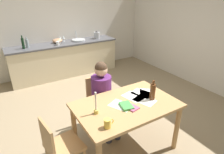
% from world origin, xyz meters
% --- Properties ---
extents(ground_plane, '(5.20, 5.20, 0.04)m').
position_xyz_m(ground_plane, '(0.00, 0.00, -0.02)').
color(ground_plane, '#937F60').
extents(wall_back, '(5.20, 0.12, 2.60)m').
position_xyz_m(wall_back, '(0.00, 2.60, 1.30)').
color(wall_back, silver).
rests_on(wall_back, ground).
extents(wall_right, '(0.12, 5.20, 2.60)m').
position_xyz_m(wall_right, '(2.60, 0.00, 1.30)').
color(wall_right, silver).
rests_on(wall_right, ground).
extents(kitchen_counter, '(2.86, 0.64, 0.90)m').
position_xyz_m(kitchen_counter, '(0.00, 2.24, 0.45)').
color(kitchen_counter, beige).
rests_on(kitchen_counter, ground).
extents(dining_table, '(1.38, 0.89, 0.77)m').
position_xyz_m(dining_table, '(-0.20, -0.90, 0.66)').
color(dining_table, tan).
rests_on(dining_table, ground).
extents(chair_at_table, '(0.42, 0.42, 0.87)m').
position_xyz_m(chair_at_table, '(-0.25, -0.21, 0.49)').
color(chair_at_table, tan).
rests_on(chair_at_table, ground).
extents(person_seated, '(0.33, 0.60, 1.19)m').
position_xyz_m(person_seated, '(-0.25, -0.36, 0.68)').
color(person_seated, '#592666').
rests_on(person_seated, ground).
extents(chair_side_empty, '(0.45, 0.45, 0.86)m').
position_xyz_m(chair_side_empty, '(-1.14, -0.89, 0.48)').
color(chair_side_empty, tan).
rests_on(chair_side_empty, ground).
extents(coffee_mug, '(0.12, 0.08, 0.11)m').
position_xyz_m(coffee_mug, '(-0.66, -1.19, 0.82)').
color(coffee_mug, '#F2CC4C').
rests_on(coffee_mug, dining_table).
extents(candlestick, '(0.06, 0.06, 0.30)m').
position_xyz_m(candlestick, '(-0.64, -0.88, 0.85)').
color(candlestick, gold).
rests_on(candlestick, dining_table).
extents(book_magazine, '(0.19, 0.23, 0.03)m').
position_xyz_m(book_magazine, '(-0.24, -0.96, 0.78)').
color(book_magazine, '#429445').
rests_on(book_magazine, dining_table).
extents(book_cookery, '(0.18, 0.26, 0.02)m').
position_xyz_m(book_cookery, '(-0.20, -0.98, 0.78)').
color(book_cookery, '#B35077').
rests_on(book_cookery, dining_table).
extents(paper_letter, '(0.31, 0.36, 0.00)m').
position_xyz_m(paper_letter, '(-0.28, -0.89, 0.77)').
color(paper_letter, white).
rests_on(paper_letter, dining_table).
extents(paper_bill, '(0.26, 0.33, 0.00)m').
position_xyz_m(paper_bill, '(0.00, -0.80, 0.77)').
color(paper_bill, white).
rests_on(paper_bill, dining_table).
extents(paper_envelope, '(0.35, 0.36, 0.00)m').
position_xyz_m(paper_envelope, '(0.23, -0.82, 0.77)').
color(paper_envelope, white).
rests_on(paper_envelope, dining_table).
extents(paper_receipt, '(0.30, 0.35, 0.00)m').
position_xyz_m(paper_receipt, '(0.17, -0.78, 0.77)').
color(paper_receipt, white).
rests_on(paper_receipt, dining_table).
extents(paper_notice, '(0.30, 0.35, 0.00)m').
position_xyz_m(paper_notice, '(0.07, -0.96, 0.77)').
color(paper_notice, white).
rests_on(paper_notice, dining_table).
extents(wine_bottle_on_table, '(0.08, 0.08, 0.29)m').
position_xyz_m(wine_bottle_on_table, '(0.18, -0.99, 0.89)').
color(wine_bottle_on_table, '#593319').
rests_on(wine_bottle_on_table, dining_table).
extents(sink_unit, '(0.36, 0.36, 0.24)m').
position_xyz_m(sink_unit, '(0.42, 2.24, 0.92)').
color(sink_unit, '#B2B7BC').
rests_on(sink_unit, kitchen_counter).
extents(bottle_oil, '(0.06, 0.06, 0.31)m').
position_xyz_m(bottle_oil, '(-0.99, 2.20, 1.03)').
color(bottle_oil, black).
rests_on(bottle_oil, kitchen_counter).
extents(bottle_vinegar, '(0.07, 0.07, 0.25)m').
position_xyz_m(bottle_vinegar, '(-0.89, 2.26, 1.01)').
color(bottle_vinegar, '#8C999E').
rests_on(bottle_vinegar, kitchen_counter).
extents(mixing_bowl, '(0.25, 0.25, 0.11)m').
position_xyz_m(mixing_bowl, '(-0.14, 2.31, 0.96)').
color(mixing_bowl, tan).
rests_on(mixing_bowl, kitchen_counter).
extents(stovetop_kettle, '(0.18, 0.18, 0.22)m').
position_xyz_m(stovetop_kettle, '(0.99, 2.24, 1.00)').
color(stovetop_kettle, '#B7BABF').
rests_on(stovetop_kettle, kitchen_counter).
extents(wine_glass_near_sink, '(0.07, 0.07, 0.15)m').
position_xyz_m(wine_glass_near_sink, '(0.06, 2.39, 1.01)').
color(wine_glass_near_sink, silver).
rests_on(wine_glass_near_sink, kitchen_counter).
extents(wine_glass_by_kettle, '(0.07, 0.07, 0.15)m').
position_xyz_m(wine_glass_by_kettle, '(-0.04, 2.39, 1.01)').
color(wine_glass_by_kettle, silver).
rests_on(wine_glass_by_kettle, kitchen_counter).
extents(teacup_on_counter, '(0.12, 0.08, 0.09)m').
position_xyz_m(teacup_on_counter, '(-0.20, 2.09, 0.95)').
color(teacup_on_counter, white).
rests_on(teacup_on_counter, kitchen_counter).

